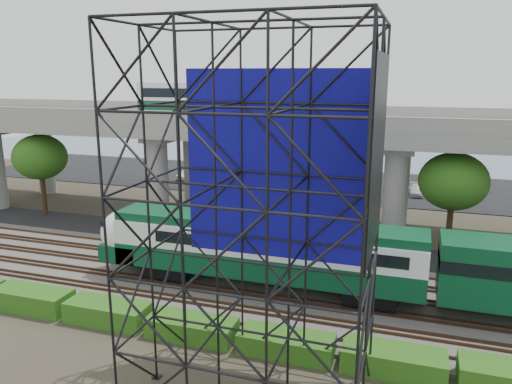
% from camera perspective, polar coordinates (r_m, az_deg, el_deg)
% --- Properties ---
extents(ground, '(140.00, 140.00, 0.00)m').
position_cam_1_polar(ground, '(30.77, -5.55, -12.07)').
color(ground, '#474233').
rests_on(ground, ground).
extents(ballast_bed, '(90.00, 12.00, 0.20)m').
position_cam_1_polar(ballast_bed, '(32.40, -4.13, -10.48)').
color(ballast_bed, slate).
rests_on(ballast_bed, ground).
extents(service_road, '(90.00, 5.00, 0.08)m').
position_cam_1_polar(service_road, '(39.85, 0.49, -5.85)').
color(service_road, black).
rests_on(service_road, ground).
extents(parking_lot, '(90.00, 18.00, 0.08)m').
position_cam_1_polar(parking_lot, '(61.85, 7.08, 1.07)').
color(parking_lot, black).
rests_on(parking_lot, ground).
extents(harbor_water, '(140.00, 40.00, 0.03)m').
position_cam_1_polar(harbor_water, '(83.20, 10.02, 4.15)').
color(harbor_water, '#495C78').
rests_on(harbor_water, ground).
extents(rail_tracks, '(90.00, 9.52, 0.16)m').
position_cam_1_polar(rail_tracks, '(32.32, -4.13, -10.19)').
color(rail_tracks, '#472D1E').
rests_on(rail_tracks, ballast_bed).
extents(commuter_train, '(29.30, 3.06, 4.30)m').
position_cam_1_polar(commuter_train, '(29.93, 4.77, -6.82)').
color(commuter_train, black).
rests_on(commuter_train, rail_tracks).
extents(overpass, '(80.00, 12.00, 12.40)m').
position_cam_1_polar(overpass, '(43.31, 2.07, 6.82)').
color(overpass, '#9E9B93').
rests_on(overpass, ground).
extents(scaffold_tower, '(9.36, 6.36, 15.00)m').
position_cam_1_polar(scaffold_tower, '(19.20, -0.40, -4.00)').
color(scaffold_tower, black).
rests_on(scaffold_tower, ground).
extents(hedge_strip, '(34.60, 1.80, 1.20)m').
position_cam_1_polar(hedge_strip, '(26.66, -7.34, -15.04)').
color(hedge_strip, '#254F12').
rests_on(hedge_strip, ground).
extents(trees, '(40.94, 16.94, 7.69)m').
position_cam_1_polar(trees, '(45.15, -2.98, 3.69)').
color(trees, '#382314').
rests_on(trees, ground).
extents(suv, '(4.79, 2.95, 1.24)m').
position_cam_1_polar(suv, '(43.98, -11.60, -3.36)').
color(suv, black).
rests_on(suv, service_road).
extents(parked_cars, '(36.07, 9.56, 1.31)m').
position_cam_1_polar(parked_cars, '(61.10, 7.39, 1.53)').
color(parked_cars, white).
rests_on(parked_cars, parking_lot).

